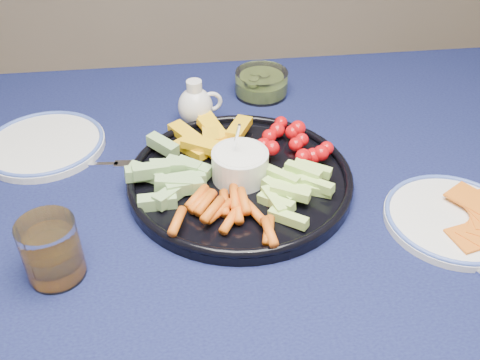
{
  "coord_description": "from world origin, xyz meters",
  "views": [
    {
      "loc": [
        -0.07,
        -0.69,
        1.33
      ],
      "look_at": [
        0.02,
        0.04,
        0.76
      ],
      "focal_mm": 40.0,
      "sensor_mm": 36.0,
      "label": 1
    }
  ],
  "objects": [
    {
      "name": "juice_tumbler",
      "position": [
        -0.26,
        -0.13,
        0.79
      ],
      "size": [
        0.08,
        0.08,
        0.1
      ],
      "color": "white",
      "rests_on": "dining_table"
    },
    {
      "name": "pickle_bowl",
      "position": [
        0.11,
        0.36,
        0.77
      ],
      "size": [
        0.12,
        0.12,
        0.05
      ],
      "color": "white",
      "rests_on": "dining_table"
    },
    {
      "name": "creamer_pitcher",
      "position": [
        -0.04,
        0.25,
        0.79
      ],
      "size": [
        0.09,
        0.07,
        0.1
      ],
      "color": "silver",
      "rests_on": "dining_table"
    },
    {
      "name": "dining_table",
      "position": [
        0.0,
        0.0,
        0.66
      ],
      "size": [
        1.67,
        1.07,
        0.75
      ],
      "color": "#502E1A",
      "rests_on": "ground"
    },
    {
      "name": "side_plate_extra",
      "position": [
        -0.33,
        0.2,
        0.76
      ],
      "size": [
        0.23,
        0.23,
        0.02
      ],
      "color": "silver",
      "rests_on": "dining_table"
    },
    {
      "name": "fork_right",
      "position": [
        0.34,
        -0.2,
        0.75
      ],
      "size": [
        0.11,
        0.17,
        0.0
      ],
      "color": "white",
      "rests_on": "dining_table"
    },
    {
      "name": "cheese_plate",
      "position": [
        0.35,
        -0.1,
        0.76
      ],
      "size": [
        0.22,
        0.22,
        0.03
      ],
      "color": "silver",
      "rests_on": "dining_table"
    },
    {
      "name": "crudite_platter",
      "position": [
        0.02,
        0.04,
        0.77
      ],
      "size": [
        0.39,
        0.39,
        0.12
      ],
      "color": "black",
      "rests_on": "dining_table"
    },
    {
      "name": "fork_left",
      "position": [
        -0.23,
        0.13,
        0.75
      ],
      "size": [
        0.15,
        0.03,
        0.0
      ],
      "color": "white",
      "rests_on": "dining_table"
    }
  ]
}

